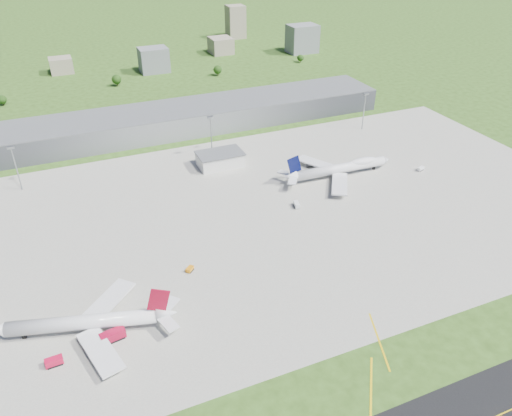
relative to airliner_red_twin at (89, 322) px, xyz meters
name	(u,v)px	position (x,y,z in m)	size (l,w,h in m)	color
ground	(181,138)	(79.23, 159.99, -4.75)	(1400.00, 1400.00, 0.00)	#2F4917
apron	(260,214)	(89.23, 49.99, -4.71)	(360.00, 190.00, 0.08)	gray
terminal	(174,120)	(79.23, 174.99, 2.75)	(300.00, 42.00, 15.00)	gray
ops_building	(220,160)	(89.23, 109.99, -0.75)	(26.00, 16.00, 8.00)	silver
mast_west	(14,161)	(-20.77, 124.99, 12.95)	(3.50, 2.00, 25.90)	gray
mast_center	(211,129)	(89.23, 124.99, 12.95)	(3.50, 2.00, 25.90)	gray
mast_east	(365,105)	(199.23, 124.99, 12.95)	(3.50, 2.00, 25.90)	gray
airliner_red_twin	(89,322)	(0.00, 0.00, 0.00)	(63.92, 48.84, 17.85)	silver
airliner_blue_quad	(341,168)	(148.17, 70.36, 0.19)	(68.09, 53.43, 17.79)	silver
fire_truck	(113,336)	(6.70, -7.11, -2.80)	(9.38, 4.85, 3.92)	maroon
crash_tender	(54,362)	(-13.49, -10.92, -3.21)	(5.99, 2.95, 3.08)	red
tug_yellow	(190,269)	(43.37, 20.03, -3.79)	(4.24, 4.18, 1.87)	orange
van_white_near	(297,205)	(109.26, 49.25, -3.41)	(3.34, 5.62, 2.66)	silver
van_white_far	(421,169)	(195.31, 57.54, -3.60)	(4.70, 3.09, 2.27)	white
bldg_cw	(61,65)	(19.23, 349.99, 2.25)	(20.00, 18.00, 14.00)	gray
bldg_c	(154,60)	(99.23, 319.99, 6.25)	(26.00, 20.00, 22.00)	slate
bldg_ce	(221,45)	(179.23, 359.99, 3.25)	(22.00, 24.00, 16.00)	gray
bldg_e	(302,39)	(259.23, 329.99, 9.25)	(30.00, 22.00, 28.00)	slate
bldg_tall_e	(236,22)	(219.23, 419.99, 13.25)	(20.00, 18.00, 36.00)	gray
tree_w	(2,100)	(-30.77, 274.99, 0.11)	(6.75, 6.75, 8.25)	#382314
tree_c	(116,79)	(59.23, 289.99, 1.08)	(8.10, 8.10, 9.90)	#382314
tree_e	(218,70)	(149.23, 284.99, 0.76)	(7.65, 7.65, 9.35)	#382314
tree_far_e	(300,58)	(239.23, 294.99, -0.22)	(6.30, 6.30, 7.70)	#382314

